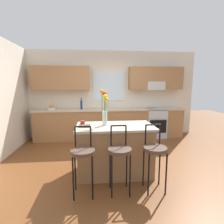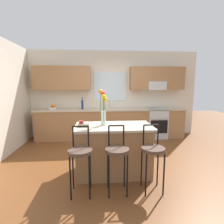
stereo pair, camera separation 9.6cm
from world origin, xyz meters
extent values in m
plane|color=brown|center=(0.00, 0.00, 0.00)|extent=(14.00, 14.00, 0.00)
cube|color=beige|center=(0.00, 2.06, 1.35)|extent=(5.60, 0.12, 2.70)
cube|color=#996B42|center=(-1.46, 1.83, 1.85)|extent=(1.69, 0.34, 0.70)
cube|color=#996B42|center=(1.46, 1.83, 1.85)|extent=(1.69, 0.34, 0.70)
cube|color=silver|center=(0.00, 1.99, 1.60)|extent=(1.03, 0.03, 0.90)
cube|color=#B7BABC|center=(1.43, 1.80, 1.62)|extent=(0.56, 0.36, 0.26)
cube|color=#996B42|center=(0.00, 1.70, 0.44)|extent=(4.50, 0.60, 0.88)
cube|color=#BCAD93|center=(0.00, 1.70, 0.90)|extent=(4.56, 0.64, 0.04)
cube|color=#B7BABC|center=(-0.04, 1.70, 0.85)|extent=(0.54, 0.38, 0.11)
cylinder|color=#B7BABC|center=(-0.04, 1.86, 1.03)|extent=(0.02, 0.02, 0.22)
cylinder|color=#B7BABC|center=(-0.04, 1.80, 1.14)|extent=(0.02, 0.12, 0.02)
cube|color=#B7BABC|center=(1.43, 1.68, 0.46)|extent=(0.60, 0.60, 0.92)
cube|color=black|center=(1.43, 1.38, 0.40)|extent=(0.52, 0.02, 0.40)
cylinder|color=#B7BABC|center=(1.43, 1.35, 0.66)|extent=(0.50, 0.02, 0.02)
cube|color=#996B42|center=(-0.12, -0.52, 0.44)|extent=(1.33, 0.70, 0.88)
cube|color=#BCAD93|center=(-0.12, -0.52, 0.90)|extent=(1.41, 0.78, 0.04)
cylinder|color=black|center=(-0.80, -1.27, 0.33)|extent=(0.02, 0.02, 0.66)
cylinder|color=black|center=(-0.53, -1.27, 0.33)|extent=(0.02, 0.02, 0.66)
cylinder|color=black|center=(-0.80, -1.00, 0.33)|extent=(0.02, 0.02, 0.66)
cylinder|color=black|center=(-0.53, -1.00, 0.33)|extent=(0.02, 0.02, 0.66)
cylinder|color=#4C382D|center=(-0.67, -1.13, 0.69)|extent=(0.36, 0.36, 0.05)
cylinder|color=black|center=(-0.78, -1.00, 0.87)|extent=(0.02, 0.02, 0.32)
cylinder|color=black|center=(-0.55, -1.00, 0.87)|extent=(0.02, 0.02, 0.32)
cylinder|color=black|center=(-0.67, -1.00, 1.03)|extent=(0.23, 0.02, 0.02)
cylinder|color=black|center=(-0.25, -1.27, 0.33)|extent=(0.02, 0.02, 0.66)
cylinder|color=black|center=(0.02, -1.27, 0.33)|extent=(0.02, 0.02, 0.66)
cylinder|color=black|center=(-0.25, -1.00, 0.33)|extent=(0.02, 0.02, 0.66)
cylinder|color=black|center=(0.02, -1.00, 0.33)|extent=(0.02, 0.02, 0.66)
cylinder|color=#4C382D|center=(-0.12, -1.13, 0.69)|extent=(0.36, 0.36, 0.05)
cylinder|color=black|center=(-0.23, -1.00, 0.87)|extent=(0.02, 0.02, 0.32)
cylinder|color=black|center=(0.00, -1.00, 0.87)|extent=(0.02, 0.02, 0.32)
cylinder|color=black|center=(-0.12, -1.00, 1.03)|extent=(0.23, 0.02, 0.02)
cylinder|color=black|center=(0.30, -1.27, 0.33)|extent=(0.02, 0.02, 0.66)
cylinder|color=black|center=(0.57, -1.27, 0.33)|extent=(0.02, 0.02, 0.66)
cylinder|color=black|center=(0.30, -1.00, 0.33)|extent=(0.02, 0.02, 0.66)
cylinder|color=black|center=(0.57, -1.00, 0.33)|extent=(0.02, 0.02, 0.66)
cylinder|color=#4C382D|center=(0.43, -1.13, 0.69)|extent=(0.36, 0.36, 0.05)
cylinder|color=black|center=(0.32, -1.00, 0.87)|extent=(0.02, 0.02, 0.32)
cylinder|color=black|center=(0.55, -1.00, 0.87)|extent=(0.02, 0.02, 0.32)
cylinder|color=black|center=(0.43, -1.00, 1.03)|extent=(0.23, 0.02, 0.02)
cylinder|color=silver|center=(-0.30, -0.47, 1.05)|extent=(0.09, 0.09, 0.26)
cylinder|color=#3D722D|center=(-0.27, -0.47, 1.20)|extent=(0.01, 0.01, 0.40)
sphere|color=yellow|center=(-0.27, -0.47, 1.39)|extent=(0.09, 0.09, 0.09)
cylinder|color=#3D722D|center=(-0.30, -0.44, 1.25)|extent=(0.01, 0.01, 0.50)
sphere|color=red|center=(-0.30, -0.44, 1.50)|extent=(0.08, 0.08, 0.08)
cylinder|color=#3D722D|center=(-0.34, -0.48, 1.27)|extent=(0.01, 0.01, 0.54)
sphere|color=orange|center=(-0.34, -0.48, 1.53)|extent=(0.08, 0.08, 0.08)
cylinder|color=#3D722D|center=(-0.29, -0.51, 1.22)|extent=(0.01, 0.01, 0.45)
sphere|color=yellow|center=(-0.29, -0.51, 1.45)|extent=(0.08, 0.08, 0.08)
cylinder|color=#A52D28|center=(-0.70, -0.47, 0.97)|extent=(0.08, 0.08, 0.09)
cube|color=brown|center=(-0.66, -0.56, 0.94)|extent=(0.20, 0.15, 0.03)
cylinder|color=silver|center=(-1.75, 1.70, 0.95)|extent=(0.24, 0.24, 0.06)
sphere|color=orange|center=(-1.70, 1.70, 1.01)|extent=(0.08, 0.08, 0.08)
sphere|color=orange|center=(-1.78, 1.75, 1.01)|extent=(0.07, 0.07, 0.07)
sphere|color=orange|center=(-1.75, 1.70, 1.04)|extent=(0.07, 0.07, 0.07)
cylinder|color=navy|center=(-0.87, 1.70, 1.06)|extent=(0.06, 0.06, 0.27)
cylinder|color=navy|center=(-0.87, 1.70, 1.23)|extent=(0.03, 0.03, 0.07)
cylinder|color=black|center=(-0.87, 1.70, 1.27)|extent=(0.03, 0.03, 0.02)
camera|label=1|loc=(-0.49, -3.61, 1.66)|focal=28.06mm
camera|label=2|loc=(-0.39, -3.62, 1.66)|focal=28.06mm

